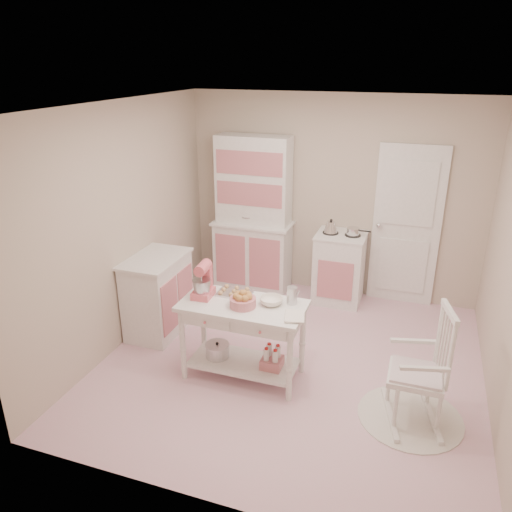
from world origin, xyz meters
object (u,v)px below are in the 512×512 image
(base_cabinet, at_px, (158,295))
(bread_basket, at_px, (243,302))
(stove, at_px, (339,268))
(stand_mixer, at_px, (203,281))
(hutch, at_px, (253,215))
(work_table, at_px, (243,340))
(rocking_chair, at_px, (417,365))

(base_cabinet, height_order, bread_basket, base_cabinet)
(stove, distance_m, stand_mixer, 2.26)
(stove, bearing_deg, base_cabinet, -141.20)
(stove, relative_size, bread_basket, 3.68)
(base_cabinet, bearing_deg, stove, 38.80)
(hutch, relative_size, bread_basket, 8.32)
(stove, height_order, stand_mixer, stand_mixer)
(bread_basket, bearing_deg, work_table, 111.80)
(work_table, xyz_separation_m, bread_basket, (0.02, -0.05, 0.45))
(work_table, relative_size, bread_basket, 4.80)
(stand_mixer, bearing_deg, bread_basket, -12.62)
(stand_mixer, relative_size, bread_basket, 1.36)
(hutch, relative_size, base_cabinet, 2.26)
(hutch, bearing_deg, stand_mixer, -84.62)
(base_cabinet, bearing_deg, stand_mixer, -31.20)
(work_table, xyz_separation_m, stand_mixer, (-0.42, 0.02, 0.57))
(stove, bearing_deg, stand_mixer, -117.38)
(base_cabinet, relative_size, rocking_chair, 0.84)
(base_cabinet, relative_size, work_table, 0.77)
(base_cabinet, bearing_deg, bread_basket, -24.14)
(stove, relative_size, rocking_chair, 0.84)
(hutch, bearing_deg, base_cabinet, -112.28)
(work_table, bearing_deg, rocking_chair, -4.46)
(bread_basket, bearing_deg, rocking_chair, -2.75)
(rocking_chair, bearing_deg, stand_mixer, 161.31)
(stove, xyz_separation_m, base_cabinet, (-1.82, -1.46, 0.00))
(base_cabinet, relative_size, bread_basket, 3.68)
(rocking_chair, relative_size, bread_basket, 4.40)
(hutch, relative_size, work_table, 1.73)
(base_cabinet, height_order, work_table, base_cabinet)
(rocking_chair, height_order, bread_basket, rocking_chair)
(rocking_chair, bearing_deg, stove, 101.75)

